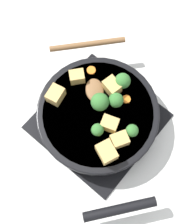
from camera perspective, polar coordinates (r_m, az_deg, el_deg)
name	(u,v)px	position (r m, az deg, el deg)	size (l,w,h in m)	color
ground_plane	(98,121)	(0.89, 0.00, -1.74)	(2.40, 2.40, 0.00)	silver
front_burner_grate	(98,120)	(0.88, 0.00, -1.51)	(0.31, 0.31, 0.03)	black
skillet_pan	(98,116)	(0.84, 0.03, -0.71)	(0.39, 0.42, 0.06)	black
wooden_spoon	(91,65)	(0.86, -1.35, 8.65)	(0.22, 0.22, 0.02)	brown
tofu_cube_center_large	(110,124)	(0.79, 2.14, -2.18)	(0.04, 0.03, 0.03)	tan
tofu_cube_near_handle	(107,152)	(0.77, 1.58, -7.35)	(0.05, 0.04, 0.04)	tan
tofu_cube_east_chunk	(120,140)	(0.78, 3.97, -5.11)	(0.04, 0.03, 0.03)	tan
tofu_cube_west_chunk	(112,86)	(0.82, 2.57, 4.68)	(0.04, 0.04, 0.04)	tan
tofu_cube_back_piece	(56,95)	(0.82, -7.76, 3.11)	(0.04, 0.04, 0.04)	tan
tofu_cube_front_piece	(77,77)	(0.84, -3.86, 6.46)	(0.04, 0.03, 0.03)	tan
broccoli_floret_near_spoon	(132,131)	(0.78, 6.24, -3.41)	(0.03, 0.03, 0.04)	#709956
broccoli_floret_center_top	(116,100)	(0.80, 3.31, 2.16)	(0.04, 0.04, 0.05)	#709956
broccoli_floret_east_rim	(98,130)	(0.78, -0.08, -3.28)	(0.03, 0.03, 0.04)	#709956
broccoli_floret_west_rim	(100,102)	(0.79, 0.35, 1.85)	(0.05, 0.05, 0.05)	#709956
broccoli_floret_north_edge	(124,82)	(0.82, 4.80, 5.48)	(0.04, 0.04, 0.05)	#709956
carrot_slice_orange_thin	(126,99)	(0.83, 5.20, 2.34)	(0.02, 0.02, 0.01)	orange
carrot_slice_near_center	(91,70)	(0.86, -1.25, 7.63)	(0.02, 0.02, 0.01)	orange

